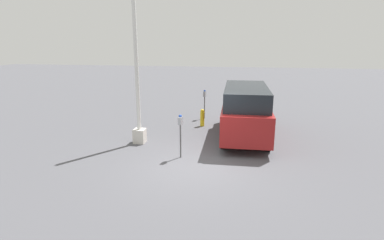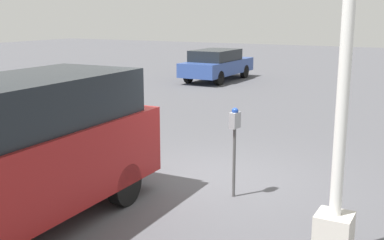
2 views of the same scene
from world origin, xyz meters
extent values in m
plane|color=#4C4C51|center=(0.00, 0.00, 0.00)|extent=(80.00, 80.00, 0.00)
cylinder|color=#4C4C4C|center=(0.55, 0.68, 0.59)|extent=(0.05, 0.05, 1.17)
cube|color=gray|center=(0.55, 0.68, 1.30)|extent=(0.21, 0.13, 0.26)
sphere|color=navy|center=(0.55, 0.68, 1.45)|extent=(0.11, 0.11, 0.11)
cube|color=beige|center=(1.79, 2.59, 0.28)|extent=(0.44, 0.44, 0.55)
cylinder|color=silver|center=(1.79, 2.59, 3.08)|extent=(0.15, 0.15, 5.06)
cube|color=maroon|center=(3.27, -1.45, 0.89)|extent=(5.02, 1.94, 1.10)
cube|color=black|center=(3.14, -1.45, 1.79)|extent=(4.02, 1.77, 0.69)
cylinder|color=black|center=(1.71, -0.70, 0.34)|extent=(0.69, 0.24, 0.68)
cylinder|color=black|center=(1.75, -2.29, 0.34)|extent=(0.69, 0.24, 0.68)
cube|color=#2D478C|center=(-12.49, -5.88, 0.62)|extent=(4.54, 1.74, 0.61)
cube|color=black|center=(-12.27, -5.88, 1.17)|extent=(2.50, 1.59, 0.49)
cube|color=orange|center=(-14.71, -6.43, 0.46)|extent=(0.08, 0.12, 0.20)
cylinder|color=black|center=(-13.90, -6.63, 0.31)|extent=(0.63, 0.21, 0.62)
cylinder|color=black|center=(-13.89, -5.11, 0.31)|extent=(0.63, 0.21, 0.62)
cylinder|color=black|center=(-11.09, -6.64, 0.31)|extent=(0.63, 0.21, 0.62)
cylinder|color=black|center=(-11.09, -5.13, 0.31)|extent=(0.63, 0.21, 0.62)
camera|label=1|loc=(-8.87, -1.37, 3.83)|focal=28.00mm
camera|label=2|loc=(7.53, 3.70, 2.96)|focal=45.00mm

